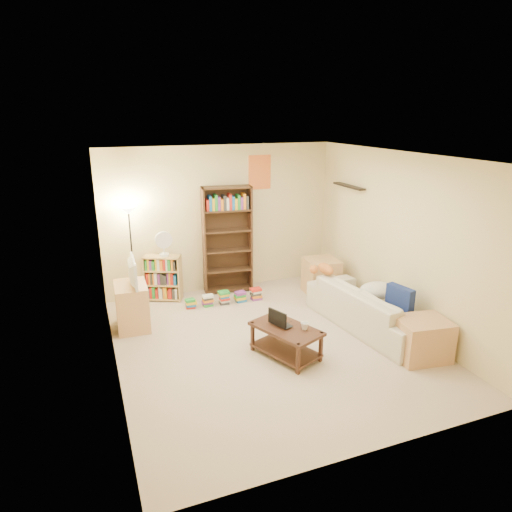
% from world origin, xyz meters
% --- Properties ---
extents(room, '(4.50, 4.54, 2.52)m').
position_xyz_m(room, '(0.00, 0.01, 1.62)').
color(room, '#C8A996').
rests_on(room, ground).
extents(sofa, '(2.27, 1.29, 0.61)m').
position_xyz_m(sofa, '(1.55, -0.04, 0.31)').
color(sofa, beige).
rests_on(sofa, ground).
extents(navy_pillow, '(0.20, 0.42, 0.36)m').
position_xyz_m(navy_pillow, '(1.70, -0.48, 0.58)').
color(navy_pillow, navy).
rests_on(navy_pillow, sofa).
extents(cream_blanket, '(0.56, 0.40, 0.24)m').
position_xyz_m(cream_blanket, '(1.69, 0.02, 0.52)').
color(cream_blanket, beige).
rests_on(cream_blanket, sofa).
extents(tabby_cat, '(0.48, 0.21, 0.17)m').
position_xyz_m(tabby_cat, '(1.19, 0.73, 0.69)').
color(tabby_cat, '#CC6C2B').
rests_on(tabby_cat, sofa).
extents(coffee_table, '(0.81, 1.03, 0.40)m').
position_xyz_m(coffee_table, '(0.06, -0.37, 0.26)').
color(coffee_table, '#3C2217').
rests_on(coffee_table, ground).
extents(laptop, '(0.46, 0.41, 0.03)m').
position_xyz_m(laptop, '(0.08, -0.26, 0.42)').
color(laptop, black).
rests_on(laptop, coffee_table).
extents(laptop_screen, '(0.13, 0.28, 0.20)m').
position_xyz_m(laptop_screen, '(-0.04, -0.31, 0.52)').
color(laptop_screen, white).
rests_on(laptop_screen, laptop).
extents(mug, '(0.20, 0.20, 0.09)m').
position_xyz_m(mug, '(0.25, -0.50, 0.45)').
color(mug, white).
rests_on(mug, coffee_table).
extents(tv_remote, '(0.14, 0.16, 0.02)m').
position_xyz_m(tv_remote, '(0.04, -0.05, 0.41)').
color(tv_remote, black).
rests_on(tv_remote, coffee_table).
extents(tv_stand, '(0.47, 0.64, 0.67)m').
position_xyz_m(tv_stand, '(-1.68, 1.17, 0.33)').
color(tv_stand, tan).
rests_on(tv_stand, ground).
extents(television, '(0.68, 0.13, 0.39)m').
position_xyz_m(television, '(-1.68, 1.17, 0.86)').
color(television, black).
rests_on(television, tv_stand).
extents(tall_bookshelf, '(0.85, 0.37, 1.84)m').
position_xyz_m(tall_bookshelf, '(0.06, 2.05, 0.97)').
color(tall_bookshelf, '#44261A').
rests_on(tall_bookshelf, ground).
extents(short_bookshelf, '(0.64, 0.47, 0.77)m').
position_xyz_m(short_bookshelf, '(-1.07, 2.05, 0.38)').
color(short_bookshelf, tan).
rests_on(short_bookshelf, ground).
extents(desk_fan, '(0.27, 0.15, 0.42)m').
position_xyz_m(desk_fan, '(-1.03, 2.01, 1.00)').
color(desk_fan, white).
rests_on(desk_fan, short_bookshelf).
extents(floor_lamp, '(0.27, 0.27, 1.62)m').
position_xyz_m(floor_lamp, '(-1.54, 2.05, 1.29)').
color(floor_lamp, black).
rests_on(floor_lamp, ground).
extents(side_table, '(0.58, 0.58, 0.61)m').
position_xyz_m(side_table, '(1.52, 1.35, 0.31)').
color(side_table, tan).
rests_on(side_table, ground).
extents(end_cabinet, '(0.70, 0.61, 0.52)m').
position_xyz_m(end_cabinet, '(1.65, -1.03, 0.26)').
color(end_cabinet, tan).
rests_on(end_cabinet, ground).
extents(book_stacks, '(1.28, 0.19, 0.22)m').
position_xyz_m(book_stacks, '(-0.16, 1.52, 0.09)').
color(book_stacks, red).
rests_on(book_stacks, ground).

